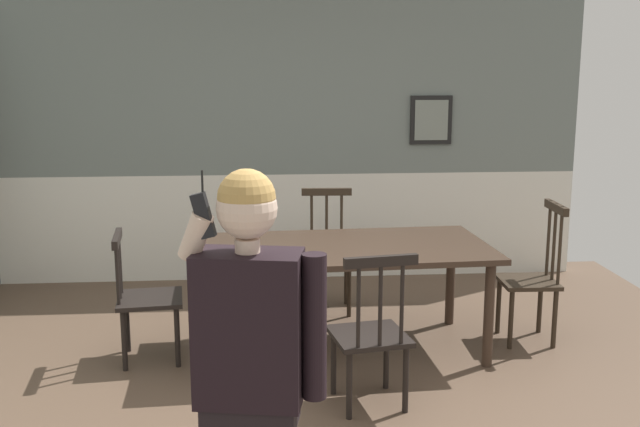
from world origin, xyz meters
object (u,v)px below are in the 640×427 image
object	(u,v)px
chair_at_table_head	(371,333)
person_figure	(252,362)
dining_table	(345,256)
chair_by_doorway	(533,277)
chair_near_window	(327,255)
chair_opposite_corner	(144,297)

from	to	relation	value
chair_at_table_head	person_figure	xyz separation A→B (m)	(-0.68, -1.58, 0.50)
chair_at_table_head	dining_table	bearing A→B (deg)	83.69
chair_by_doorway	person_figure	bearing A→B (deg)	143.63
person_figure	dining_table	bearing A→B (deg)	-93.75
chair_near_window	person_figure	distance (m)	3.50
chair_at_table_head	chair_opposite_corner	distance (m)	1.68
chair_near_window	person_figure	xyz separation A→B (m)	(-0.59, -3.42, 0.49)
dining_table	chair_opposite_corner	world-z (taller)	chair_opposite_corner
dining_table	chair_by_doorway	xyz separation A→B (m)	(1.40, 0.07, -0.21)
dining_table	person_figure	bearing A→B (deg)	-104.18
person_figure	chair_at_table_head	bearing A→B (deg)	-102.97
chair_by_doorway	person_figure	size ratio (longest dim) A/B	0.62
chair_near_window	chair_at_table_head	bearing A→B (deg)	95.52
chair_opposite_corner	person_figure	distance (m)	2.59
dining_table	chair_by_doorway	size ratio (longest dim) A/B	2.00
chair_near_window	chair_by_doorway	distance (m)	1.68
dining_table	chair_opposite_corner	xyz separation A→B (m)	(-1.40, -0.08, -0.24)
dining_table	chair_by_doorway	distance (m)	1.42
chair_by_doorway	person_figure	distance (m)	3.31
chair_near_window	chair_opposite_corner	size ratio (longest dim) A/B	1.11
chair_near_window	person_figure	world-z (taller)	person_figure
dining_table	person_figure	size ratio (longest dim) A/B	1.24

